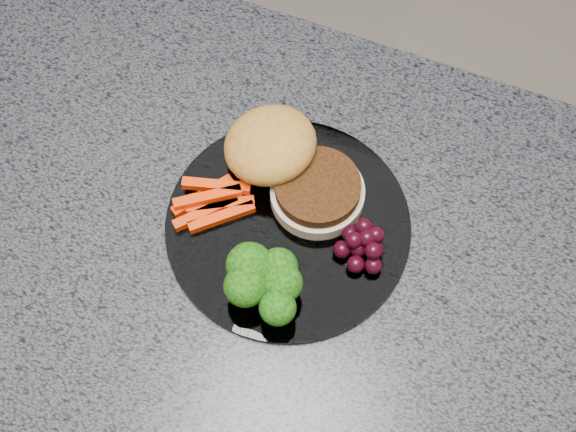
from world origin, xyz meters
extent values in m
plane|color=gray|center=(0.00, 0.00, 0.00)|extent=(4.00, 4.00, 0.00)
cube|color=brown|center=(0.00, 0.00, 0.43)|extent=(1.20, 0.60, 0.86)
cube|color=#464750|center=(0.00, 0.00, 0.88)|extent=(1.20, 0.60, 0.04)
cylinder|color=white|center=(0.09, 0.04, 0.90)|extent=(0.26, 0.26, 0.01)
cylinder|color=beige|center=(0.11, 0.08, 0.92)|extent=(0.11, 0.11, 0.02)
cylinder|color=#44260D|center=(0.11, 0.08, 0.93)|extent=(0.10, 0.10, 0.02)
ellipsoid|color=#C28730|center=(0.04, 0.10, 0.93)|extent=(0.11, 0.11, 0.06)
cube|color=#EF3203|center=(0.00, 0.04, 0.91)|extent=(0.06, 0.05, 0.01)
cube|color=#EF3203|center=(0.01, 0.03, 0.91)|extent=(0.07, 0.04, 0.01)
cube|color=#EF3203|center=(0.00, 0.01, 0.91)|extent=(0.06, 0.06, 0.01)
cube|color=#EF3203|center=(0.00, 0.04, 0.92)|extent=(0.07, 0.03, 0.01)
cube|color=#EF3203|center=(0.00, 0.03, 0.92)|extent=(0.07, 0.05, 0.01)
cube|color=#EF3203|center=(0.02, 0.02, 0.91)|extent=(0.06, 0.06, 0.01)
cube|color=#EF3203|center=(-0.01, 0.03, 0.91)|extent=(0.05, 0.07, 0.01)
cylinder|color=olive|center=(0.08, -0.04, 0.92)|extent=(0.02, 0.02, 0.02)
ellipsoid|color=#0A3A08|center=(0.08, -0.04, 0.94)|extent=(0.05, 0.05, 0.04)
cylinder|color=olive|center=(0.11, -0.04, 0.92)|extent=(0.01, 0.01, 0.02)
ellipsoid|color=#0A3A08|center=(0.11, -0.04, 0.94)|extent=(0.04, 0.04, 0.04)
cylinder|color=olive|center=(0.08, -0.06, 0.92)|extent=(0.02, 0.02, 0.02)
ellipsoid|color=#0A3A08|center=(0.08, -0.06, 0.94)|extent=(0.04, 0.04, 0.04)
cylinder|color=olive|center=(0.12, -0.06, 0.92)|extent=(0.01, 0.01, 0.02)
ellipsoid|color=#0A3A08|center=(0.12, -0.06, 0.94)|extent=(0.04, 0.04, 0.03)
cylinder|color=olive|center=(0.10, -0.02, 0.92)|extent=(0.01, 0.01, 0.02)
ellipsoid|color=#0A3A08|center=(0.10, -0.02, 0.94)|extent=(0.04, 0.04, 0.04)
sphere|color=black|center=(0.17, 0.03, 0.92)|extent=(0.02, 0.02, 0.02)
sphere|color=black|center=(0.19, 0.04, 0.92)|extent=(0.02, 0.02, 0.02)
sphere|color=black|center=(0.18, 0.05, 0.92)|extent=(0.02, 0.02, 0.02)
sphere|color=black|center=(0.16, 0.05, 0.92)|extent=(0.02, 0.02, 0.02)
sphere|color=black|center=(0.15, 0.03, 0.92)|extent=(0.02, 0.02, 0.02)
sphere|color=black|center=(0.17, 0.02, 0.92)|extent=(0.02, 0.02, 0.02)
sphere|color=black|center=(0.19, 0.02, 0.92)|extent=(0.02, 0.02, 0.02)
sphere|color=black|center=(0.17, 0.04, 0.93)|extent=(0.02, 0.02, 0.02)
sphere|color=black|center=(0.16, 0.03, 0.93)|extent=(0.02, 0.02, 0.02)
sphere|color=black|center=(0.18, 0.03, 0.93)|extent=(0.02, 0.02, 0.02)
sphere|color=black|center=(0.17, 0.05, 0.93)|extent=(0.02, 0.02, 0.02)
sphere|color=black|center=(0.18, 0.05, 0.93)|extent=(0.02, 0.02, 0.02)
camera|label=1|loc=(0.22, -0.30, 1.67)|focal=50.00mm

